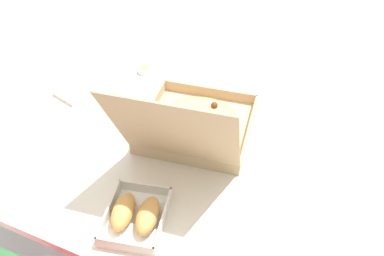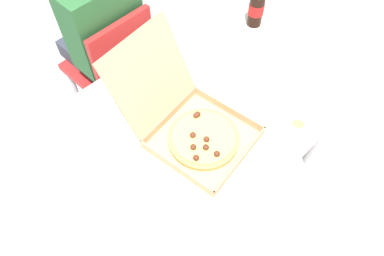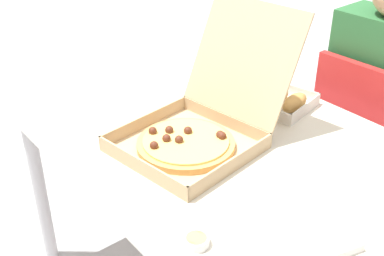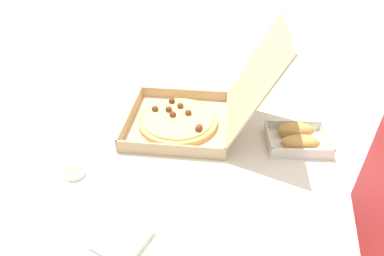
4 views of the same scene
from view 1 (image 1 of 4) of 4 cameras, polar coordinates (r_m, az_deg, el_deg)
name	(u,v)px [view 1 (image 1 of 4)]	position (r m, az deg, el deg)	size (l,w,h in m)	color
dining_table	(170,163)	(1.33, -3.06, -4.93)	(1.41, 0.85, 0.72)	silver
pizza_box_open	(194,126)	(1.27, 0.28, 0.31)	(0.40, 0.53, 0.35)	tan
bread_side_box	(136,215)	(1.09, -7.86, -11.90)	(0.19, 0.22, 0.06)	white
paper_menu	(64,154)	(1.31, -17.40, -3.52)	(0.21, 0.15, 0.00)	white
napkin_pile	(74,91)	(1.54, -16.06, 4.91)	(0.11, 0.11, 0.02)	white
dipping_sauce_cup	(145,70)	(1.60, -6.60, 8.07)	(0.06, 0.06, 0.02)	white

